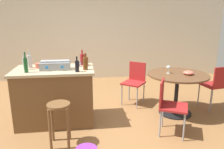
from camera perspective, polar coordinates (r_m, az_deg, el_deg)
ground_plane at (r=3.91m, az=-3.72°, el=-11.91°), size 8.80×8.80×0.00m
back_wall at (r=6.34m, az=-5.79°, el=11.04°), size 8.00×0.10×2.70m
kitchen_island at (r=3.81m, az=-14.62°, el=-5.35°), size 1.29×0.78×0.94m
wooden_stool at (r=3.12m, az=-13.71°, el=-10.38°), size 0.31×0.31×0.62m
dining_table at (r=4.13m, az=16.74°, el=-2.22°), size 1.08×1.08×0.77m
folding_chair_near at (r=3.42m, az=14.79°, el=-7.28°), size 0.54×0.54×0.85m
folding_chair_far at (r=4.59m, az=25.65°, el=-2.22°), size 0.46×0.46×0.88m
folding_chair_left at (r=4.49m, az=5.99°, el=-1.42°), size 0.56×0.56×0.86m
toolbox at (r=3.61m, az=-14.67°, el=2.36°), size 0.47×0.23×0.15m
bottle_0 at (r=3.87m, az=-7.82°, el=4.02°), size 0.07×0.07×0.27m
bottle_1 at (r=3.74m, az=-22.00°, el=2.75°), size 0.06×0.06×0.27m
bottle_2 at (r=3.38m, az=-9.17°, el=2.24°), size 0.06×0.06×0.24m
bottle_3 at (r=3.84m, az=-20.84°, el=3.26°), size 0.08×0.08×0.29m
bottle_4 at (r=3.50m, az=-7.03°, el=2.91°), size 0.08×0.08×0.27m
bottle_5 at (r=3.54m, az=-21.73°, el=2.41°), size 0.06×0.06×0.31m
bottle_6 at (r=3.77m, az=-6.91°, el=3.49°), size 0.08×0.08×0.22m
cup_0 at (r=3.77m, az=-9.06°, el=2.77°), size 0.11×0.08×0.09m
cup_1 at (r=3.79m, az=-18.88°, el=2.23°), size 0.12×0.08×0.09m
wine_glass at (r=4.05m, az=14.61°, el=1.77°), size 0.07×0.07×0.14m
serving_bowl at (r=4.08m, az=19.46°, el=0.45°), size 0.18×0.18×0.07m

